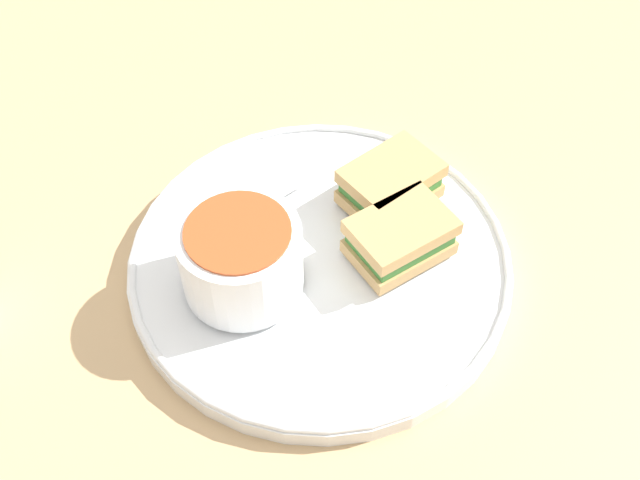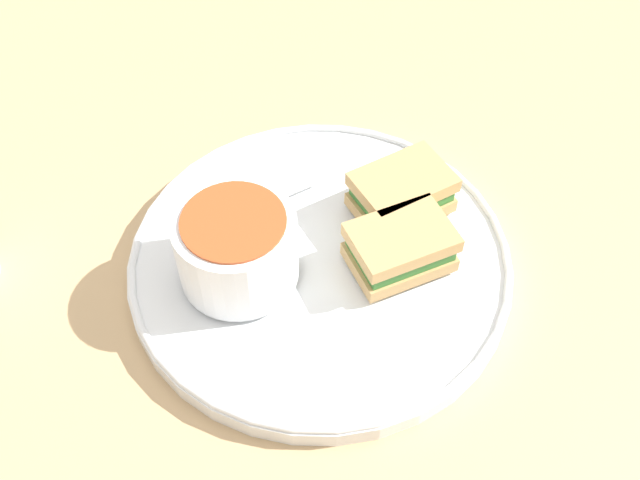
# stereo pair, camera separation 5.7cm
# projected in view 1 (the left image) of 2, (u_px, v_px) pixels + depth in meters

# --- Properties ---
(ground_plane) EXTENTS (2.40, 2.40, 0.00)m
(ground_plane) POSITION_uv_depth(u_px,v_px,m) (320.00, 269.00, 0.60)
(ground_plane) COLOR tan
(plate) EXTENTS (0.30, 0.30, 0.02)m
(plate) POSITION_uv_depth(u_px,v_px,m) (320.00, 261.00, 0.59)
(plate) COLOR white
(plate) RESTS_ON ground_plane
(soup_bowl) EXTENTS (0.09, 0.09, 0.06)m
(soup_bowl) POSITION_uv_depth(u_px,v_px,m) (241.00, 257.00, 0.54)
(soup_bowl) COLOR white
(soup_bowl) RESTS_ON plate
(spoon) EXTENTS (0.03, 0.11, 0.01)m
(spoon) POSITION_uv_depth(u_px,v_px,m) (218.00, 229.00, 0.59)
(spoon) COLOR silver
(spoon) RESTS_ON plate
(sandwich_half_near) EXTENTS (0.06, 0.08, 0.04)m
(sandwich_half_near) POSITION_uv_depth(u_px,v_px,m) (400.00, 237.00, 0.57)
(sandwich_half_near) COLOR tan
(sandwich_half_near) RESTS_ON plate
(sandwich_half_far) EXTENTS (0.06, 0.08, 0.04)m
(sandwich_half_far) POSITION_uv_depth(u_px,v_px,m) (390.00, 183.00, 0.60)
(sandwich_half_far) COLOR tan
(sandwich_half_far) RESTS_ON plate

